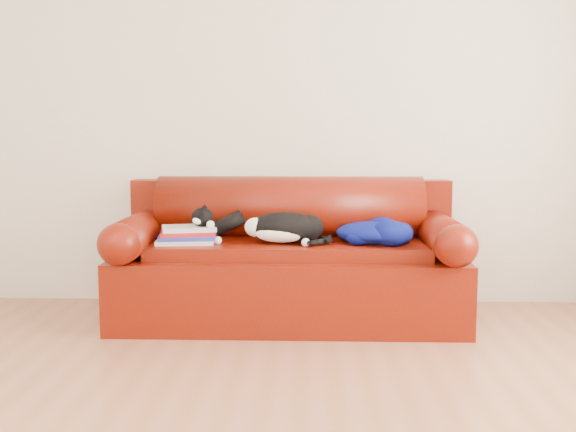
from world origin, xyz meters
The scene contains 6 objects.
ground centered at (0.00, 0.00, 0.00)m, with size 4.50×4.50×0.00m, color #905B39.
sofa_base centered at (0.07, 1.49, 0.24)m, with size 2.10×0.90×0.50m.
sofa_back centered at (0.07, 1.74, 0.54)m, with size 2.10×1.01×0.88m.
book_stack centered at (-0.54, 1.38, 0.55)m, with size 0.36×0.31×0.10m.
cat centered at (0.04, 1.38, 0.59)m, with size 0.64×0.27×0.23m.
blanket centered at (0.57, 1.42, 0.57)m, with size 0.52×0.52×0.15m.
Camera 1 is at (0.20, -2.60, 1.13)m, focal length 42.00 mm.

